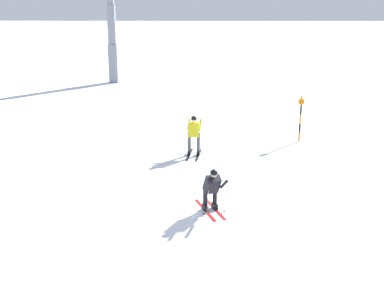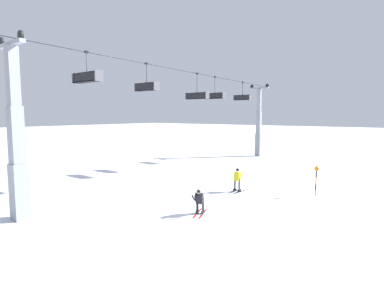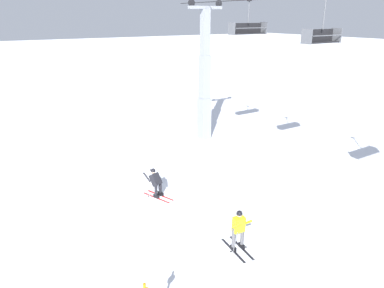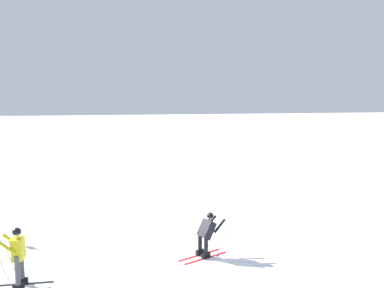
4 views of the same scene
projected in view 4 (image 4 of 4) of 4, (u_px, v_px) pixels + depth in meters
name	position (u px, v px, depth m)	size (l,w,h in m)	color
ground_plane	(165.00, 252.00, 12.25)	(260.00, 260.00, 0.00)	white
skier_carving_main	(207.00, 232.00, 11.91)	(1.68, 1.04, 1.50)	red
skier_distant_uphill	(18.00, 253.00, 9.82)	(1.63, 0.73, 1.65)	black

